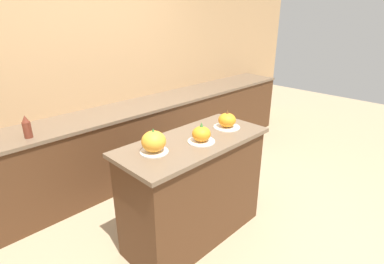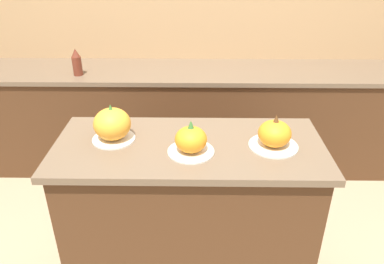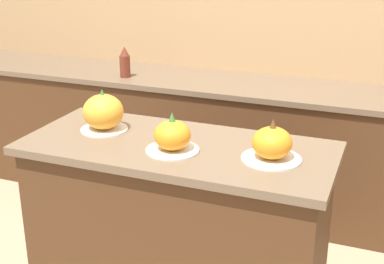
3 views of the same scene
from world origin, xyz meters
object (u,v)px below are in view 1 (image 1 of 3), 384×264
(pumpkin_cake_left, at_px, (154,142))
(pumpkin_cake_right, at_px, (227,121))
(bottle_tall, at_px, (27,127))
(pumpkin_cake_center, at_px, (201,135))

(pumpkin_cake_left, relative_size, pumpkin_cake_right, 0.90)
(pumpkin_cake_right, distance_m, bottle_tall, 1.77)
(pumpkin_cake_right, bearing_deg, bottle_tall, 137.00)
(pumpkin_cake_left, xyz_separation_m, pumpkin_cake_right, (0.78, -0.06, -0.02))
(pumpkin_cake_left, height_order, pumpkin_cake_center, pumpkin_cake_left)
(pumpkin_cake_left, height_order, pumpkin_cake_right, pumpkin_cake_left)
(pumpkin_cake_left, relative_size, bottle_tall, 1.02)
(pumpkin_cake_center, xyz_separation_m, bottle_tall, (-0.90, 1.27, -0.04))
(pumpkin_cake_center, bearing_deg, bottle_tall, 125.37)
(pumpkin_cake_right, bearing_deg, pumpkin_cake_left, 175.85)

